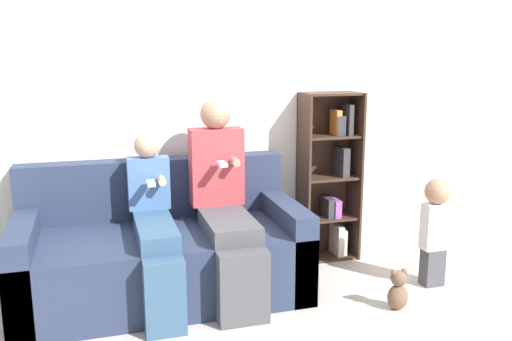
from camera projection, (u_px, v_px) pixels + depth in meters
The scene contains 8 objects.
ground_plane at pixel (239, 323), 3.28m from camera, with size 14.00×14.00×0.00m, color #BCB2A8.
back_wall at pixel (202, 98), 3.97m from camera, with size 10.00×0.06×2.55m.
couch at pixel (162, 253), 3.62m from camera, with size 1.85×0.90×0.87m.
adult_seated at pixel (225, 198), 3.57m from camera, with size 0.36×0.86×1.30m.
child_seated at pixel (155, 224), 3.40m from camera, with size 0.28×0.86×1.08m.
toddler_standing at pixel (435, 224), 3.73m from camera, with size 0.18×0.18×0.77m.
bookshelf at pixel (330, 178), 4.25m from camera, with size 0.45×0.28×1.31m.
teddy_bear at pixel (398, 291), 3.43m from camera, with size 0.14×0.11×0.27m.
Camera 1 is at (-0.77, -2.91, 1.60)m, focal length 38.00 mm.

